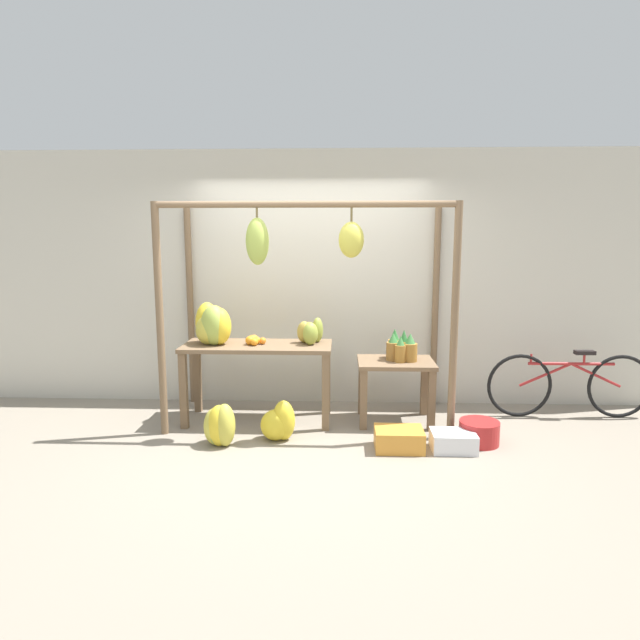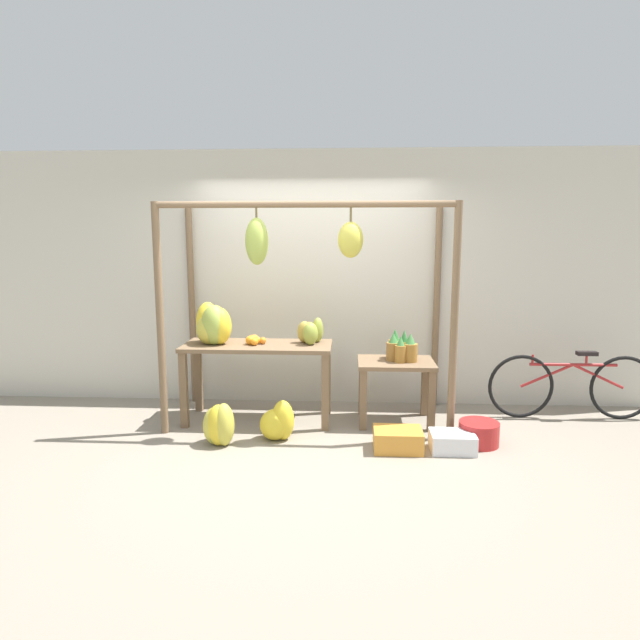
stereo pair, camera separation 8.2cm
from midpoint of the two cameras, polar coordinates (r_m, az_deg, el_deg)
name	(u,v)px [view 1 (the left image)]	position (r m, az deg, el deg)	size (l,w,h in m)	color
ground_plane	(304,446)	(4.95, -2.20, -13.32)	(20.00, 20.00, 0.00)	gray
shop_wall_back	(312,279)	(5.97, -1.25, 4.38)	(8.00, 0.08, 2.80)	beige
stall_awning	(306,276)	(5.12, -1.98, 4.69)	(2.79, 1.15, 2.18)	brown
display_table_main	(258,357)	(5.45, -7.09, -3.97)	(1.49, 0.61, 0.80)	brown
display_table_side	(395,375)	(5.46, 7.63, -5.83)	(0.76, 0.57, 0.64)	brown
banana_pile_on_table	(213,325)	(5.48, -11.79, -0.57)	(0.47, 0.45, 0.41)	yellow
orange_pile	(254,340)	(5.43, -7.49, -2.12)	(0.20, 0.25, 0.09)	orange
pineapple_cluster	(400,348)	(5.43, 8.15, -2.99)	(0.30, 0.32, 0.31)	#A3702D
banana_pile_ground_left	(219,426)	(5.00, -11.15, -11.05)	(0.35, 0.35, 0.39)	gold
banana_pile_ground_right	(279,423)	(5.05, -4.85, -10.88)	(0.38, 0.29, 0.38)	yellow
fruit_crate_white	(399,439)	(4.90, 7.94, -12.47)	(0.43, 0.32, 0.19)	orange
blue_bucket	(479,432)	(5.17, 16.17, -11.44)	(0.36, 0.36, 0.21)	#AD2323
parked_bicycle	(570,384)	(6.14, 24.75, -6.27)	(1.70, 0.08, 0.71)	black
papaya_pile	(310,332)	(5.40, -1.51, -1.31)	(0.28, 0.33, 0.25)	#B2993D
fruit_crate_purple	(453,441)	(4.96, 13.56, -12.46)	(0.38, 0.29, 0.17)	silver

